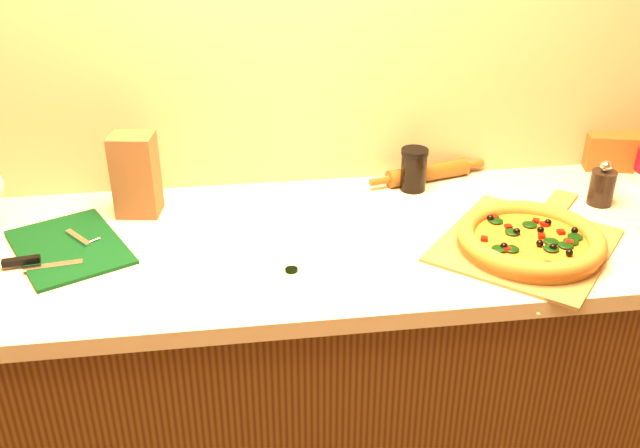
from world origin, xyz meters
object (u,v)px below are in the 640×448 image
(pizza_peel, at_px, (527,242))
(pepper_grinder, at_px, (602,186))
(pizza, at_px, (530,240))
(cutting_board, at_px, (68,247))
(rolling_pin, at_px, (428,173))
(dark_jar, at_px, (414,169))

(pizza_peel, bearing_deg, pepper_grinder, 74.49)
(pizza, height_order, cutting_board, pizza)
(pizza_peel, distance_m, rolling_pin, 0.40)
(pizza_peel, bearing_deg, rolling_pin, 150.86)
(pepper_grinder, bearing_deg, rolling_pin, 153.44)
(pizza, distance_m, cutting_board, 1.07)
(cutting_board, bearing_deg, pizza_peel, -32.16)
(pizza_peel, relative_size, cutting_board, 1.43)
(pizza_peel, distance_m, cutting_board, 1.07)
(pizza_peel, distance_m, pepper_grinder, 0.32)
(cutting_board, height_order, pepper_grinder, pepper_grinder)
(pepper_grinder, height_order, rolling_pin, pepper_grinder)
(pizza_peel, height_order, dark_jar, dark_jar)
(pizza, height_order, pepper_grinder, pepper_grinder)
(pizza_peel, relative_size, pizza, 1.61)
(pizza, bearing_deg, rolling_pin, 107.11)
(cutting_board, height_order, dark_jar, dark_jar)
(pizza, bearing_deg, dark_jar, 116.78)
(cutting_board, xyz_separation_m, dark_jar, (0.87, 0.21, 0.05))
(pizza_peel, height_order, pizza, pizza)
(pizza, bearing_deg, pepper_grinder, 36.96)
(pizza, distance_m, rolling_pin, 0.43)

